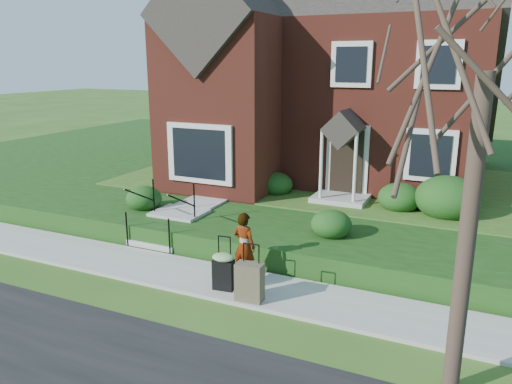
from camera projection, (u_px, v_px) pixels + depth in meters
The scene contains 11 objects.
ground at pixel (219, 283), 10.89m from camera, with size 120.00×120.00×0.00m, color #2D5119.
sidewalk at pixel (219, 281), 10.88m from camera, with size 60.00×1.60×0.08m, color #9E9B93.
terrace at pixel (452, 182), 18.77m from camera, with size 44.00×20.00×0.60m, color #163C10.
walkway at pixel (226, 191), 16.13m from camera, with size 1.20×6.00×0.06m, color #9E9B93.
main_house at pixel (339, 45), 18.07m from camera, with size 10.40×10.20×9.40m.
front_steps at pixel (170, 223), 13.40m from camera, with size 1.40×2.02×1.50m.
foundation_shrubs at pixel (337, 190), 14.39m from camera, with size 10.09×4.27×1.23m.
woman at pixel (244, 246), 10.77m from camera, with size 0.55×0.36×1.50m, color #999999.
suitcase_black at pixel (224, 269), 10.31m from camera, with size 0.52×0.44×1.15m.
suitcase_olive at pixel (250, 282), 9.84m from camera, with size 0.56×0.33×1.17m.
tree_verge at pixel (490, 35), 6.08m from camera, with size 5.01×5.01×7.16m.
Camera 1 is at (4.93, -8.76, 4.70)m, focal length 35.00 mm.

